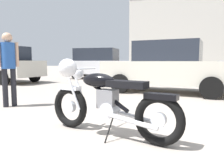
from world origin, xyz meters
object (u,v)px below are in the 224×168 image
Objects in this scene: vintage_motorcycle at (105,100)px; bystander at (8,62)px; dark_sedan_left at (99,63)px; red_hatchback_near at (168,67)px.

vintage_motorcycle is 3.01m from bystander.
vintage_motorcycle is at bearing -70.47° from dark_sedan_left.
dark_sedan_left is 0.94× the size of red_hatchback_near.
bystander reaches higher than vintage_motorcycle.
vintage_motorcycle is 1.24× the size of bystander.
vintage_motorcycle is 4.73m from red_hatchback_near.
dark_sedan_left reaches higher than bystander.
dark_sedan_left reaches higher than red_hatchback_near.
dark_sedan_left is at bearing -40.36° from red_hatchback_near.
red_hatchback_near is at bearing -82.16° from vintage_motorcycle.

